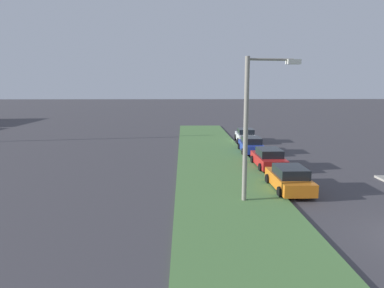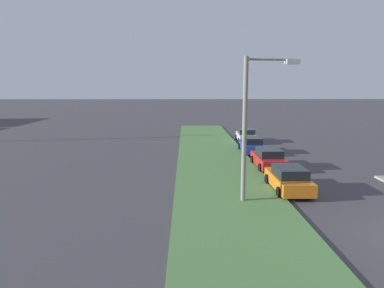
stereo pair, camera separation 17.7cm
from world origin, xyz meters
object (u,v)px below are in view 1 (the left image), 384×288
object	(u,v)px
parked_car_red	(269,158)
streetlight	(253,119)
parked_car_blue	(251,145)
parked_car_white	(245,135)
parked_car_orange	(289,179)

from	to	relation	value
parked_car_red	streetlight	world-z (taller)	streetlight
parked_car_blue	parked_car_white	xyz separation A→B (m)	(6.27, -0.59, 0.00)
parked_car_orange	parked_car_red	size ratio (longest dim) A/B	1.00
parked_car_red	parked_car_white	size ratio (longest dim) A/B	0.99
parked_car_white	parked_car_orange	bearing A→B (deg)	-179.53
parked_car_orange	parked_car_white	xyz separation A→B (m)	(17.95, -0.63, 0.00)
parked_car_blue	streetlight	size ratio (longest dim) A/B	0.58
parked_car_orange	streetlight	distance (m)	4.90
parked_car_orange	streetlight	size ratio (longest dim) A/B	0.57
parked_car_orange	parked_car_blue	xyz separation A→B (m)	(11.68, -0.03, 0.00)
parked_car_red	streetlight	xyz separation A→B (m)	(-7.66, 2.82, 3.67)
parked_car_blue	streetlight	world-z (taller)	streetlight
parked_car_red	parked_car_white	xyz separation A→B (m)	(12.18, -0.43, 0.00)
parked_car_white	streetlight	distance (m)	20.44
parked_car_white	parked_car_blue	bearing A→B (deg)	177.06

